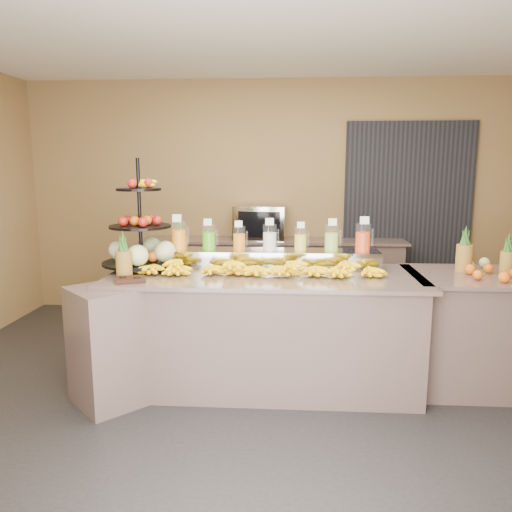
# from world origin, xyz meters

# --- Properties ---
(ground) EXTENTS (6.00, 6.00, 0.00)m
(ground) POSITION_xyz_m (0.00, 0.00, 0.00)
(ground) COLOR black
(ground) RESTS_ON ground
(room_envelope) EXTENTS (6.04, 5.02, 2.82)m
(room_envelope) POSITION_xyz_m (0.19, 0.79, 1.88)
(room_envelope) COLOR olive
(room_envelope) RESTS_ON ground
(buffet_counter) EXTENTS (2.75, 1.25, 0.93)m
(buffet_counter) POSITION_xyz_m (-0.12, 0.26, 0.47)
(buffet_counter) COLOR gray
(buffet_counter) RESTS_ON ground
(right_counter) EXTENTS (1.08, 0.88, 0.93)m
(right_counter) POSITION_xyz_m (1.70, 0.40, 0.47)
(right_counter) COLOR gray
(right_counter) RESTS_ON ground
(back_ledge) EXTENTS (3.10, 0.55, 0.93)m
(back_ledge) POSITION_xyz_m (0.00, 2.25, 0.47)
(back_ledge) COLOR gray
(back_ledge) RESTS_ON ground
(pitcher_tray) EXTENTS (1.85, 0.30, 0.15)m
(pitcher_tray) POSITION_xyz_m (0.03, 0.58, 1.01)
(pitcher_tray) COLOR gray
(pitcher_tray) RESTS_ON buffet_counter
(juice_pitcher_orange_a) EXTENTS (0.13, 0.13, 0.32)m
(juice_pitcher_orange_a) POSITION_xyz_m (-0.75, 0.58, 1.19)
(juice_pitcher_orange_a) COLOR silver
(juice_pitcher_orange_a) RESTS_ON pitcher_tray
(juice_pitcher_green) EXTENTS (0.12, 0.12, 0.28)m
(juice_pitcher_green) POSITION_xyz_m (-0.49, 0.58, 1.17)
(juice_pitcher_green) COLOR silver
(juice_pitcher_green) RESTS_ON pitcher_tray
(juice_pitcher_orange_b) EXTENTS (0.11, 0.11, 0.26)m
(juice_pitcher_orange_b) POSITION_xyz_m (-0.23, 0.58, 1.17)
(juice_pitcher_orange_b) COLOR silver
(juice_pitcher_orange_b) RESTS_ON pitcher_tray
(juice_pitcher_milk) EXTENTS (0.12, 0.12, 0.29)m
(juice_pitcher_milk) POSITION_xyz_m (0.03, 0.58, 1.18)
(juice_pitcher_milk) COLOR silver
(juice_pitcher_milk) RESTS_ON pitcher_tray
(juice_pitcher_lemon) EXTENTS (0.11, 0.11, 0.26)m
(juice_pitcher_lemon) POSITION_xyz_m (0.29, 0.58, 1.17)
(juice_pitcher_lemon) COLOR silver
(juice_pitcher_lemon) RESTS_ON pitcher_tray
(juice_pitcher_lime) EXTENTS (0.12, 0.12, 0.29)m
(juice_pitcher_lime) POSITION_xyz_m (0.55, 0.58, 1.18)
(juice_pitcher_lime) COLOR silver
(juice_pitcher_lime) RESTS_ON pitcher_tray
(juice_pitcher_orange_c) EXTENTS (0.13, 0.13, 0.31)m
(juice_pitcher_orange_c) POSITION_xyz_m (0.81, 0.58, 1.18)
(juice_pitcher_orange_c) COLOR silver
(juice_pitcher_orange_c) RESTS_ON pitcher_tray
(banana_heap) EXTENTS (1.96, 0.18, 0.16)m
(banana_heap) POSITION_xyz_m (-0.04, 0.29, 1.00)
(banana_heap) COLOR yellow
(banana_heap) RESTS_ON buffet_counter
(fruit_stand) EXTENTS (0.82, 0.82, 0.92)m
(fruit_stand) POSITION_xyz_m (-1.01, 0.46, 1.16)
(fruit_stand) COLOR black
(fruit_stand) RESTS_ON buffet_counter
(condiment_caddy) EXTENTS (0.26, 0.23, 0.03)m
(condiment_caddy) POSITION_xyz_m (-1.00, -0.03, 0.95)
(condiment_caddy) COLOR black
(condiment_caddy) RESTS_ON buffet_counter
(pineapple_left_a) EXTENTS (0.12, 0.12, 0.37)m
(pineapple_left_a) POSITION_xyz_m (-1.08, 0.11, 1.06)
(pineapple_left_a) COLOR brown
(pineapple_left_a) RESTS_ON buffet_counter
(pineapple_left_b) EXTENTS (0.13, 0.13, 0.39)m
(pineapple_left_b) POSITION_xyz_m (-0.78, 0.74, 1.07)
(pineapple_left_b) COLOR brown
(pineapple_left_b) RESTS_ON buffet_counter
(right_fruit_pile) EXTENTS (0.42, 0.40, 0.22)m
(right_fruit_pile) POSITION_xyz_m (1.76, 0.38, 1.00)
(right_fruit_pile) COLOR brown
(right_fruit_pile) RESTS_ON right_counter
(oven_warmer) EXTENTS (0.62, 0.45, 0.40)m
(oven_warmer) POSITION_xyz_m (-0.15, 2.25, 1.13)
(oven_warmer) COLOR gray
(oven_warmer) RESTS_ON back_ledge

